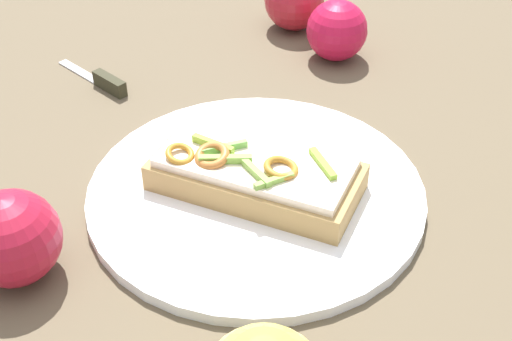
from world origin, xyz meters
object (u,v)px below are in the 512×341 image
at_px(sandwich, 255,173).
at_px(apple_3, 294,0).
at_px(apple_4, 12,238).
at_px(apple_5, 337,30).
at_px(plate, 256,192).
at_px(knife, 102,80).

bearing_deg(sandwich, apple_3, 105.44).
distance_m(apple_4, apple_5, 0.46).
height_order(sandwich, apple_4, apple_4).
bearing_deg(apple_5, apple_4, -105.45).
bearing_deg(sandwich, plate, 40.21).
relative_size(sandwich, knife, 1.63).
relative_size(apple_5, knife, 0.63).
relative_size(plate, sandwich, 1.65).
relative_size(sandwich, apple_5, 2.57).
xyz_separation_m(plate, knife, (-0.24, 0.11, 0.00)).
bearing_deg(apple_4, knife, 109.90).
xyz_separation_m(apple_5, knife, (-0.22, -0.17, -0.03)).
relative_size(apple_4, knife, 0.68).
distance_m(plate, apple_4, 0.22).
bearing_deg(apple_3, apple_5, -36.29).
xyz_separation_m(apple_4, apple_5, (0.12, 0.44, -0.00)).
bearing_deg(sandwich, knife, 155.02).
relative_size(plate, knife, 2.69).
distance_m(apple_3, apple_5, 0.09).
xyz_separation_m(sandwich, knife, (-0.24, 0.11, -0.02)).
bearing_deg(apple_3, plate, -74.96).
bearing_deg(knife, apple_4, 129.91).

